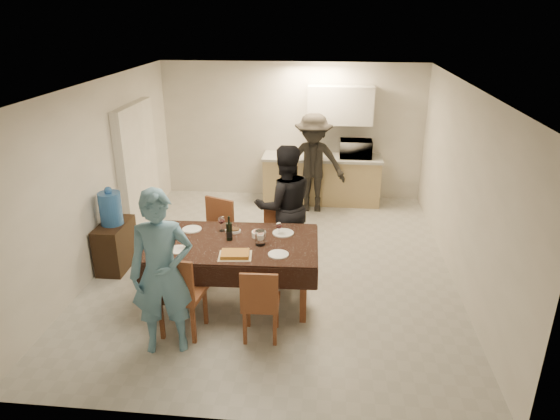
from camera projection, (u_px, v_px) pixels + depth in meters
The scene contains 33 objects.
floor at pixel (275, 265), 7.33m from camera, with size 5.00×6.00×0.02m, color #ADADA8.
ceiling at pixel (275, 85), 6.35m from camera, with size 5.00×6.00×0.02m, color white.
wall_back at pixel (292, 131), 9.61m from camera, with size 5.00×0.02×2.60m, color silver.
wall_front at pixel (235, 299), 4.08m from camera, with size 5.00×0.02×2.60m, color silver.
wall_left at pixel (100, 176), 7.07m from camera, with size 0.02×6.00×2.60m, color silver.
wall_right at pixel (462, 187), 6.61m from camera, with size 0.02×6.00×2.60m, color silver.
stub_partition at pixel (138, 168), 8.27m from camera, with size 0.15×1.40×2.10m, color white.
kitchen_base_cabinet at pixel (321, 180), 9.58m from camera, with size 2.20×0.60×0.86m, color tan.
kitchen_worktop at pixel (322, 158), 9.41m from camera, with size 2.24×0.64×0.05m, color #9C9C98.
upper_cabinet at pixel (340, 105), 9.15m from camera, with size 1.20×0.34×0.70m, color silver.
dining_table at pixel (233, 244), 6.20m from camera, with size 2.13×1.30×0.82m.
chair_near_left at pixel (179, 288), 5.52m from camera, with size 0.52×0.52×0.56m.
chair_near_right at pixel (260, 298), 5.47m from camera, with size 0.43×0.43×0.49m.
chair_far_left at pixel (210, 232), 6.90m from camera, with size 0.61×0.62×0.55m.
chair_far_right at pixel (275, 239), 6.85m from camera, with size 0.46×0.46×0.49m.
console at pixel (116, 245), 7.16m from camera, with size 0.37×0.74×0.68m, color black.
water_jug at pixel (111, 208), 6.95m from camera, with size 0.31×0.31×0.47m, color #336DBE.
wine_bottle at pixel (229, 228), 6.18m from camera, with size 0.08×0.08×0.32m, color black, non-canonical shape.
water_pitcher at pixel (260, 238), 6.07m from camera, with size 0.12×0.12×0.19m, color white.
savoury_tart at pixel (235, 254), 5.82m from camera, with size 0.38×0.29×0.05m, color #BC7937.
salad_bowl at pixel (259, 234), 6.31m from camera, with size 0.18×0.18×0.07m, color white.
mushroom_dish at pixel (233, 231), 6.44m from camera, with size 0.19×0.19×0.03m, color white.
wine_glass_a at pixel (183, 242), 5.97m from camera, with size 0.08×0.08×0.19m, color white, non-canonical shape.
wine_glass_b at pixel (279, 228), 6.33m from camera, with size 0.08×0.08×0.18m, color white, non-canonical shape.
wine_glass_c at pixel (222, 224), 6.44m from camera, with size 0.09×0.09×0.21m, color white, non-canonical shape.
plate_near_left at pixel (179, 250), 5.96m from camera, with size 0.25×0.25×0.01m, color white.
plate_near_right at pixel (278, 254), 5.85m from camera, with size 0.24×0.24×0.01m, color white.
plate_far_left at pixel (192, 229), 6.52m from camera, with size 0.25×0.25×0.01m, color white.
plate_far_right at pixel (283, 233), 6.40m from camera, with size 0.27×0.27×0.02m, color white.
microwave at pixel (356, 149), 9.28m from camera, with size 0.59×0.40×0.33m, color silver.
person_near at pixel (162, 273), 5.23m from camera, with size 0.67×0.44×1.85m, color #5788A7.
person_far at pixel (285, 206), 7.07m from camera, with size 0.87×0.68×1.79m, color black.
person_kitchen at pixel (313, 163), 9.01m from camera, with size 1.17×0.67×1.81m, color black.
Camera 1 is at (0.72, -6.45, 3.51)m, focal length 32.00 mm.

